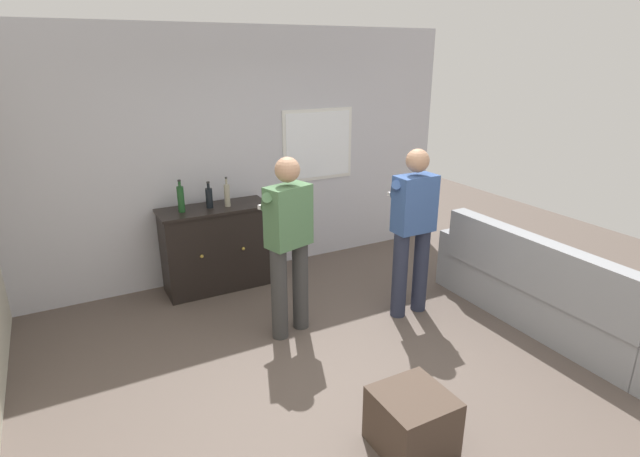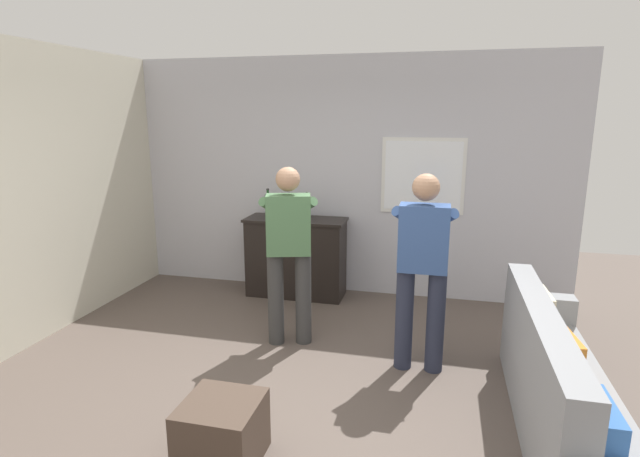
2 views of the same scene
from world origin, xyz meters
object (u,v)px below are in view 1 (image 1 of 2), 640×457
(bottle_wine_green, at_px, (181,199))
(bottle_spirits_clear, at_px, (227,195))
(sideboard_cabinet, at_px, (217,248))
(person_standing_left, at_px, (288,239))
(person_standing_right, at_px, (413,225))
(bottle_liquor_amber, at_px, (209,197))
(couch, at_px, (542,293))
(ottoman, at_px, (412,421))

(bottle_wine_green, relative_size, bottle_spirits_clear, 1.06)
(sideboard_cabinet, bearing_deg, person_standing_left, -76.38)
(sideboard_cabinet, height_order, bottle_spirits_clear, bottle_spirits_clear)
(person_standing_left, bearing_deg, person_standing_right, -10.47)
(bottle_wine_green, distance_m, bottle_liquor_amber, 0.30)
(bottle_wine_green, relative_size, person_standing_right, 0.20)
(person_standing_right, bearing_deg, couch, -41.42)
(sideboard_cabinet, distance_m, bottle_liquor_amber, 0.59)
(sideboard_cabinet, relative_size, ottoman, 2.50)
(couch, relative_size, sideboard_cabinet, 2.06)
(sideboard_cabinet, distance_m, person_standing_right, 2.17)
(bottle_liquor_amber, relative_size, ottoman, 0.61)
(bottle_spirits_clear, bearing_deg, person_standing_right, -46.29)
(bottle_spirits_clear, bearing_deg, bottle_liquor_amber, 168.02)
(sideboard_cabinet, bearing_deg, bottle_wine_green, -179.44)
(sideboard_cabinet, xyz_separation_m, person_standing_right, (1.52, -1.47, 0.46))
(bottle_spirits_clear, distance_m, person_standing_right, 1.99)
(ottoman, bearing_deg, sideboard_cabinet, 97.48)
(couch, relative_size, bottle_liquor_amber, 8.50)
(ottoman, relative_size, person_standing_right, 0.28)
(person_standing_left, distance_m, person_standing_right, 1.24)
(couch, xyz_separation_m, bottle_liquor_amber, (-2.50, 2.30, 0.70))
(bottle_wine_green, xyz_separation_m, ottoman, (0.73, -2.97, -0.88))
(person_standing_right, bearing_deg, bottle_wine_green, 141.64)
(bottle_wine_green, relative_size, bottle_liquor_amber, 1.20)
(bottle_spirits_clear, xyz_separation_m, person_standing_right, (1.37, -1.44, -0.13))
(sideboard_cabinet, distance_m, person_standing_left, 1.37)
(bottle_liquor_amber, xyz_separation_m, person_standing_right, (1.56, -1.48, -0.12))
(sideboard_cabinet, height_order, person_standing_right, person_standing_right)
(sideboard_cabinet, xyz_separation_m, ottoman, (0.39, -2.98, -0.27))
(bottle_liquor_amber, bearing_deg, person_standing_left, -74.74)
(sideboard_cabinet, relative_size, bottle_wine_green, 3.45)
(bottle_liquor_amber, bearing_deg, couch, -42.69)
(bottle_wine_green, height_order, bottle_liquor_amber, bottle_wine_green)
(couch, height_order, person_standing_right, person_standing_right)
(bottle_liquor_amber, distance_m, person_standing_right, 2.15)
(couch, distance_m, ottoman, 2.18)
(ottoman, distance_m, person_standing_left, 1.88)
(couch, xyz_separation_m, bottle_spirits_clear, (-2.31, 2.26, 0.71))
(sideboard_cabinet, relative_size, person_standing_right, 0.70)
(bottle_liquor_amber, distance_m, person_standing_left, 1.30)
(couch, relative_size, bottle_wine_green, 7.10)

